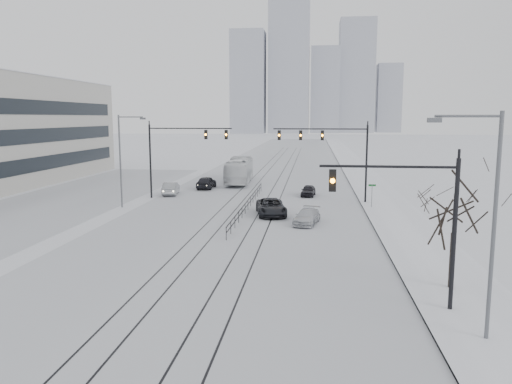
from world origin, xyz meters
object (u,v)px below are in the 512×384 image
(sedan_nb_right, at_px, (307,217))
(box_truck, at_px, (239,171))
(sedan_sb_outer, at_px, (171,188))
(sedan_nb_front, at_px, (271,207))
(traffic_mast_near, at_px, (418,213))
(sedan_nb_far, at_px, (308,191))
(sedan_sb_inner, at_px, (206,182))
(bare_tree, at_px, (455,204))

(sedan_nb_right, distance_m, box_truck, 27.00)
(sedan_sb_outer, relative_size, sedan_nb_front, 0.82)
(traffic_mast_near, height_order, box_truck, traffic_mast_near)
(traffic_mast_near, height_order, sedan_nb_far, traffic_mast_near)
(sedan_sb_inner, height_order, sedan_nb_far, sedan_sb_inner)
(bare_tree, bearing_deg, sedan_nb_far, 104.08)
(bare_tree, relative_size, box_truck, 0.51)
(sedan_nb_far, bearing_deg, box_truck, 138.10)
(traffic_mast_near, relative_size, sedan_sb_inner, 1.55)
(sedan_nb_right, bearing_deg, traffic_mast_near, -62.86)
(sedan_nb_front, bearing_deg, sedan_nb_far, 63.95)
(sedan_nb_right, relative_size, box_truck, 0.35)
(traffic_mast_near, relative_size, box_truck, 0.58)
(sedan_sb_inner, xyz_separation_m, sedan_nb_right, (12.69, -19.50, -0.16))
(sedan_sb_inner, height_order, sedan_nb_front, sedan_sb_inner)
(box_truck, bearing_deg, sedan_nb_far, 129.29)
(sedan_nb_front, bearing_deg, sedan_nb_right, -56.72)
(sedan_nb_right, bearing_deg, sedan_sb_inner, 134.55)
(sedan_nb_right, bearing_deg, sedan_nb_front, 145.35)
(sedan_sb_inner, height_order, sedan_sb_outer, sedan_sb_inner)
(sedan_nb_right, bearing_deg, box_truck, 121.91)
(traffic_mast_near, distance_m, sedan_sb_inner, 41.91)
(sedan_sb_inner, bearing_deg, sedan_nb_front, 121.61)
(sedan_nb_front, relative_size, sedan_nb_far, 1.49)
(bare_tree, distance_m, sedan_sb_inner, 40.37)
(sedan_sb_outer, bearing_deg, traffic_mast_near, 114.27)
(sedan_nb_front, xyz_separation_m, sedan_nb_far, (3.21, 11.59, -0.13))
(bare_tree, height_order, box_truck, bare_tree)
(sedan_nb_far, bearing_deg, bare_tree, -70.08)
(sedan_sb_inner, xyz_separation_m, sedan_nb_front, (9.43, -16.11, -0.03))
(sedan_nb_far, distance_m, box_truck, 13.97)
(bare_tree, bearing_deg, sedan_sb_inner, 120.20)
(sedan_sb_inner, relative_size, box_truck, 0.38)
(traffic_mast_near, xyz_separation_m, sedan_nb_front, (-8.37, 21.64, -3.82))
(sedan_nb_front, xyz_separation_m, box_truck, (-6.16, 21.90, 0.93))
(bare_tree, xyz_separation_m, sedan_nb_front, (-10.78, 18.63, -3.75))
(traffic_mast_near, bearing_deg, sedan_sb_inner, 115.25)
(sedan_sb_inner, distance_m, box_truck, 6.71)
(sedan_sb_outer, height_order, sedan_nb_front, sedan_nb_front)
(bare_tree, relative_size, sedan_nb_right, 1.45)
(traffic_mast_near, distance_m, sedan_sb_outer, 38.73)
(sedan_nb_front, bearing_deg, box_truck, 95.12)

